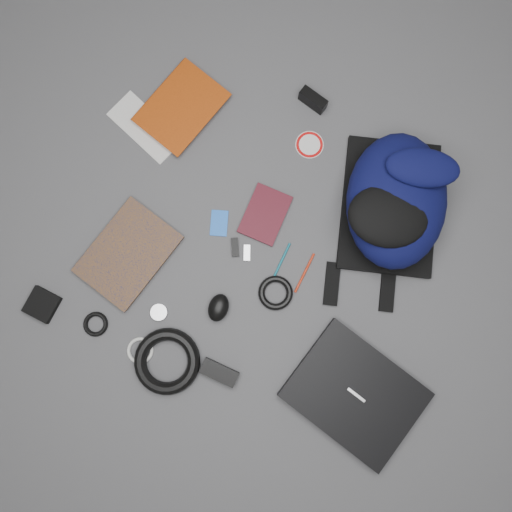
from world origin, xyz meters
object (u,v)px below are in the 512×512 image
(comic_book, at_px, (101,233))
(compact_camera, at_px, (313,100))
(backpack, at_px, (396,201))
(pouch, at_px, (42,305))
(mouse, at_px, (218,308))
(textbook_red, at_px, (158,89))
(laptop, at_px, (355,394))
(dvd_case, at_px, (265,215))
(power_brick, at_px, (219,372))

(comic_book, relative_size, compact_camera, 3.21)
(backpack, xyz_separation_m, pouch, (-0.89, -0.66, -0.08))
(comic_book, bearing_deg, mouse, 5.15)
(textbook_red, bearing_deg, backpack, 11.63)
(laptop, height_order, dvd_case, laptop)
(compact_camera, distance_m, pouch, 1.05)
(backpack, relative_size, comic_book, 1.56)
(laptop, relative_size, compact_camera, 4.03)
(laptop, xyz_separation_m, textbook_red, (-0.91, 0.67, -0.00))
(comic_book, bearing_deg, dvd_case, 44.02)
(textbook_red, relative_size, power_brick, 2.35)
(laptop, height_order, mouse, mouse)
(dvd_case, bearing_deg, laptop, -40.70)
(comic_book, xyz_separation_m, mouse, (0.42, -0.09, 0.01))
(textbook_red, xyz_separation_m, power_brick, (0.51, -0.76, -0.00))
(backpack, xyz_separation_m, dvd_case, (-0.35, -0.16, -0.09))
(laptop, relative_size, textbook_red, 1.38)
(compact_camera, xyz_separation_m, power_brick, (0.03, -0.89, -0.01))
(power_brick, bearing_deg, textbook_red, 127.56)
(backpack, distance_m, laptop, 0.59)
(textbook_red, relative_size, mouse, 3.10)
(compact_camera, relative_size, pouch, 1.04)
(textbook_red, xyz_separation_m, compact_camera, (0.48, 0.14, 0.01))
(comic_book, height_order, pouch, same)
(dvd_case, distance_m, mouse, 0.32)
(textbook_red, distance_m, compact_camera, 0.50)
(mouse, height_order, pouch, mouse)
(backpack, relative_size, mouse, 5.33)
(textbook_red, height_order, compact_camera, compact_camera)
(comic_book, bearing_deg, textbook_red, 107.88)
(backpack, height_order, dvd_case, backpack)
(mouse, distance_m, pouch, 0.54)
(textbook_red, relative_size, compact_camera, 2.92)
(power_brick, distance_m, pouch, 0.58)
(mouse, height_order, power_brick, mouse)
(comic_book, distance_m, power_brick, 0.56)
(dvd_case, height_order, power_brick, power_brick)
(backpack, bearing_deg, laptop, -95.26)
(dvd_case, distance_m, compact_camera, 0.39)
(laptop, xyz_separation_m, compact_camera, (-0.43, 0.81, 0.01))
(comic_book, xyz_separation_m, compact_camera, (0.46, 0.63, 0.01))
(mouse, bearing_deg, textbook_red, 123.55)
(laptop, bearing_deg, compact_camera, 134.58)
(laptop, bearing_deg, backpack, 115.61)
(backpack, bearing_deg, power_brick, -129.42)
(compact_camera, height_order, power_brick, compact_camera)
(dvd_case, height_order, compact_camera, compact_camera)
(comic_book, relative_size, power_brick, 2.59)
(backpack, bearing_deg, pouch, -157.58)
(textbook_red, bearing_deg, laptop, -18.02)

